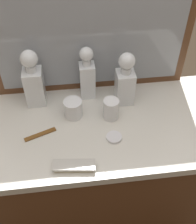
{
  "coord_description": "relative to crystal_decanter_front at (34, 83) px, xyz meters",
  "views": [
    {
      "loc": [
        -0.11,
        -0.88,
        1.93
      ],
      "look_at": [
        0.0,
        0.0,
        1.03
      ],
      "focal_mm": 45.87,
      "sensor_mm": 36.0,
      "label": 1
    }
  ],
  "objects": [
    {
      "name": "dresser_mirror",
      "position": [
        0.28,
        0.08,
        0.24
      ],
      "size": [
        0.96,
        0.03,
        0.71
      ],
      "color": "brown",
      "rests_on": "dresser"
    },
    {
      "name": "dresser",
      "position": [
        0.28,
        -0.19,
        -0.59
      ],
      "size": [
        1.2,
        0.58,
        0.95
      ],
      "color": "brown",
      "rests_on": "ground_plane"
    },
    {
      "name": "crystal_decanter_far_right",
      "position": [
        0.43,
        -0.05,
        -0.01
      ],
      "size": [
        0.09,
        0.09,
        0.28
      ],
      "color": "white",
      "rests_on": "dresser"
    },
    {
      "name": "crystal_decanter_center",
      "position": [
        0.25,
        0.02,
        -0.01
      ],
      "size": [
        0.07,
        0.07,
        0.28
      ],
      "color": "white",
      "rests_on": "dresser"
    },
    {
      "name": "ground_plane",
      "position": [
        0.28,
        -0.19,
        -1.07
      ],
      "size": [
        6.0,
        6.0,
        0.0
      ],
      "primitive_type": "plane",
      "color": "#2D2319"
    },
    {
      "name": "tortoiseshell_comb",
      "position": [
        0.02,
        -0.22,
        -0.12
      ],
      "size": [
        0.14,
        0.07,
        0.01
      ],
      "color": "brown",
      "rests_on": "dresser"
    },
    {
      "name": "crystal_tumbler_rear",
      "position": [
        0.17,
        -0.12,
        -0.08
      ],
      "size": [
        0.09,
        0.09,
        0.09
      ],
      "color": "white",
      "rests_on": "dresser"
    },
    {
      "name": "crystal_decanter_front",
      "position": [
        0.0,
        0.0,
        0.0
      ],
      "size": [
        0.09,
        0.09,
        0.29
      ],
      "color": "white",
      "rests_on": "dresser"
    },
    {
      "name": "silver_brush_left",
      "position": [
        0.16,
        -0.41,
        -0.11
      ],
      "size": [
        0.17,
        0.07,
        0.02
      ],
      "color": "#B7A88C",
      "rests_on": "dresser"
    },
    {
      "name": "crystal_tumbler_front",
      "position": [
        0.35,
        -0.15,
        -0.07
      ],
      "size": [
        0.07,
        0.07,
        0.1
      ],
      "color": "white",
      "rests_on": "dresser"
    },
    {
      "name": "porcelain_dish",
      "position": [
        0.34,
        -0.28,
        -0.11
      ],
      "size": [
        0.07,
        0.07,
        0.01
      ],
      "color": "silver",
      "rests_on": "dresser"
    }
  ]
}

